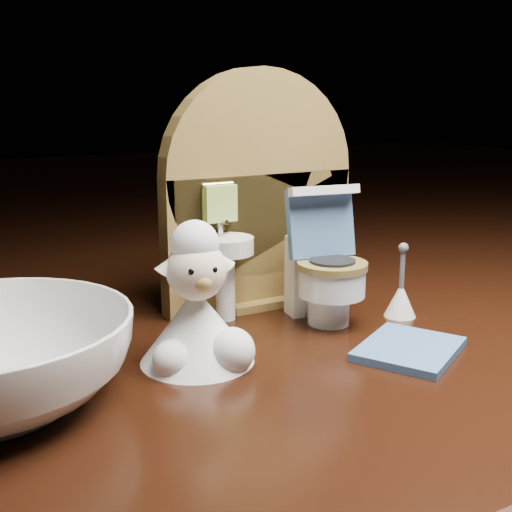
{
  "coord_description": "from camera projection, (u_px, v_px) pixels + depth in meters",
  "views": [
    {
      "loc": [
        -0.2,
        -0.29,
        0.13
      ],
      "look_at": [
        -0.03,
        0.02,
        0.05
      ],
      "focal_mm": 45.0,
      "sensor_mm": 36.0,
      "label": 1
    }
  ],
  "objects": [
    {
      "name": "backdrop_panel",
      "position": [
        258.0,
        205.0,
        0.41
      ],
      "size": [
        0.13,
        0.05,
        0.15
      ],
      "color": "olive",
      "rests_on": "ground"
    },
    {
      "name": "toy_toilet",
      "position": [
        324.0,
        272.0,
        0.39
      ],
      "size": [
        0.04,
        0.06,
        0.08
      ],
      "rotation": [
        0.0,
        0.0,
        -0.15
      ],
      "color": "white",
      "rests_on": "ground"
    },
    {
      "name": "bath_mat",
      "position": [
        409.0,
        349.0,
        0.34
      ],
      "size": [
        0.07,
        0.07,
        0.0
      ],
      "primitive_type": "cube",
      "rotation": [
        0.0,
        0.0,
        0.51
      ],
      "color": "#426596",
      "rests_on": "ground"
    },
    {
      "name": "toilet_brush",
      "position": [
        401.0,
        297.0,
        0.4
      ],
      "size": [
        0.02,
        0.02,
        0.05
      ],
      "color": "white",
      "rests_on": "ground"
    },
    {
      "name": "plush_lamb",
      "position": [
        198.0,
        314.0,
        0.32
      ],
      "size": [
        0.06,
        0.06,
        0.08
      ],
      "rotation": [
        0.0,
        0.0,
        -0.16
      ],
      "color": "white",
      "rests_on": "ground"
    }
  ]
}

